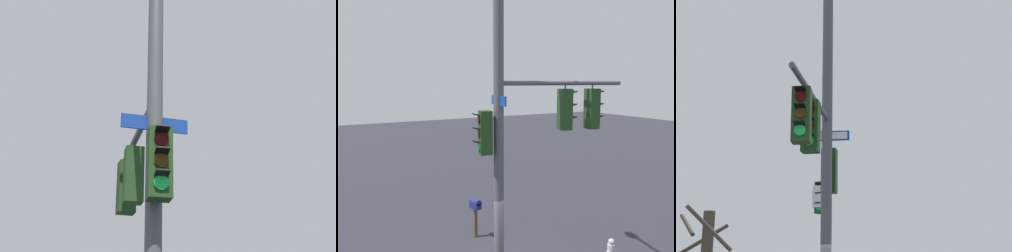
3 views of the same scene
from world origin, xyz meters
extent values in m
cylinder|color=#4C4F54|center=(0.46, 0.16, 4.69)|extent=(0.26, 0.26, 9.38)
cylinder|color=#4C4F54|center=(2.19, -0.21, 5.51)|extent=(3.48, 0.85, 0.12)
cube|color=#1E3D19|center=(2.27, -0.23, 4.81)|extent=(0.37, 0.42, 1.10)
cylinder|color=#2F0403|center=(2.43, -0.26, 5.15)|extent=(0.08, 0.22, 0.22)
cube|color=black|center=(2.51, -0.28, 5.27)|extent=(0.20, 0.24, 0.06)
cylinder|color=#352504|center=(2.43, -0.26, 4.81)|extent=(0.08, 0.22, 0.22)
cube|color=black|center=(2.51, -0.28, 4.93)|extent=(0.20, 0.24, 0.06)
cylinder|color=#19D147|center=(2.43, -0.26, 4.47)|extent=(0.08, 0.22, 0.22)
cube|color=black|center=(2.51, -0.28, 4.59)|extent=(0.20, 0.24, 0.06)
cylinder|color=#4C4F54|center=(2.27, -0.23, 5.44)|extent=(0.04, 0.04, 0.15)
cube|color=#1E3D19|center=(3.08, -0.40, 4.81)|extent=(0.35, 0.40, 1.10)
cylinder|color=#2F0403|center=(3.24, -0.42, 5.15)|extent=(0.06, 0.22, 0.22)
cube|color=black|center=(3.32, -0.43, 5.27)|extent=(0.19, 0.23, 0.06)
cylinder|color=#352504|center=(3.24, -0.42, 4.81)|extent=(0.06, 0.22, 0.22)
cube|color=black|center=(3.32, -0.43, 4.93)|extent=(0.19, 0.23, 0.06)
cylinder|color=#19D147|center=(3.24, -0.42, 4.47)|extent=(0.06, 0.22, 0.22)
cube|color=black|center=(3.32, -0.43, 4.59)|extent=(0.19, 0.23, 0.06)
cylinder|color=#4C4F54|center=(3.08, -0.40, 5.44)|extent=(0.04, 0.04, 0.15)
cube|color=#1E3D19|center=(0.12, 0.23, 4.29)|extent=(0.38, 0.42, 1.10)
cylinder|color=#2F0403|center=(-0.04, 0.27, 4.63)|extent=(0.08, 0.22, 0.22)
cube|color=black|center=(-0.11, 0.29, 4.75)|extent=(0.21, 0.24, 0.06)
cylinder|color=#352504|center=(-0.04, 0.27, 4.29)|extent=(0.08, 0.22, 0.22)
cube|color=black|center=(-0.11, 0.29, 4.41)|extent=(0.21, 0.24, 0.06)
cylinder|color=#19D147|center=(-0.04, 0.27, 3.95)|extent=(0.08, 0.22, 0.22)
cube|color=black|center=(-0.11, 0.29, 4.07)|extent=(0.21, 0.24, 0.06)
cube|color=navy|center=(0.46, 0.16, 5.09)|extent=(0.22, 1.09, 0.24)
cube|color=white|center=(0.48, 0.15, 5.09)|extent=(0.18, 0.99, 0.18)
cylinder|color=#4C4F54|center=(-5.64, 0.25, 4.22)|extent=(0.26, 0.26, 8.44)
cube|color=white|center=(-5.30, 0.08, 4.38)|extent=(0.61, 0.57, 0.75)
cube|color=#1E3D19|center=(-5.33, 0.09, 4.36)|extent=(0.42, 0.45, 1.10)
cylinder|color=#2F0403|center=(-5.18, 0.03, 4.70)|extent=(0.12, 0.21, 0.22)
cube|color=black|center=(-5.11, 0.00, 4.82)|extent=(0.23, 0.26, 0.06)
cylinder|color=#352504|center=(-5.18, 0.03, 4.36)|extent=(0.12, 0.21, 0.22)
cube|color=black|center=(-5.11, 0.00, 4.48)|extent=(0.23, 0.26, 0.06)
cylinder|color=#19D147|center=(-5.18, 0.03, 4.02)|extent=(0.12, 0.21, 0.22)
cube|color=black|center=(-5.11, 0.00, 4.14)|extent=(0.23, 0.26, 0.06)
cylinder|color=#4B4032|center=(-4.66, -3.55, 3.25)|extent=(0.49, 1.59, 1.52)
cylinder|color=#4B4032|center=(-6.16, -4.01, 2.97)|extent=(0.75, 1.65, 1.17)
cylinder|color=#4B4032|center=(-5.04, -4.35, 3.39)|extent=(1.40, 0.86, 0.86)
camera|label=1|loc=(-6.15, 3.12, 1.82)|focal=52.96mm
camera|label=2|loc=(-3.74, -7.59, 5.59)|focal=37.57mm
camera|label=3|loc=(12.60, -0.12, 1.93)|focal=54.98mm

